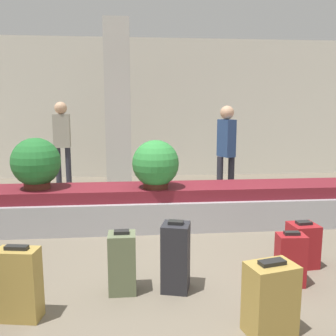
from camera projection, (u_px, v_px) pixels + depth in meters
ground_plane at (181, 269)px, 3.89m from camera, size 18.00×18.00×0.00m
back_wall at (153, 109)px, 8.77m from camera, size 18.00×0.06×3.20m
carousel at (168, 206)px, 5.29m from camera, size 7.01×0.84×0.57m
pillar at (118, 110)px, 6.91m from camera, size 0.46×0.46×3.20m
suitcase_0 at (303, 245)px, 3.93m from camera, size 0.30×0.29×0.49m
suitcase_1 at (176, 257)px, 3.40m from camera, size 0.30×0.30×0.66m
suitcase_2 at (19, 284)px, 2.93m from camera, size 0.35×0.23×0.61m
suitcase_5 at (270, 299)px, 2.75m from camera, size 0.40×0.32×0.57m
suitcase_6 at (290, 260)px, 3.51m from camera, size 0.27×0.20×0.52m
suitcase_7 at (122, 263)px, 3.37m from camera, size 0.25×0.23×0.58m
potted_plant_0 at (36, 163)px, 5.01m from camera, size 0.65×0.65×0.69m
potted_plant_1 at (156, 165)px, 5.05m from camera, size 0.63×0.63×0.65m
traveler_0 at (226, 145)px, 6.44m from camera, size 0.31×0.36×1.67m
traveler_1 at (62, 137)px, 7.50m from camera, size 0.32×0.24×1.75m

